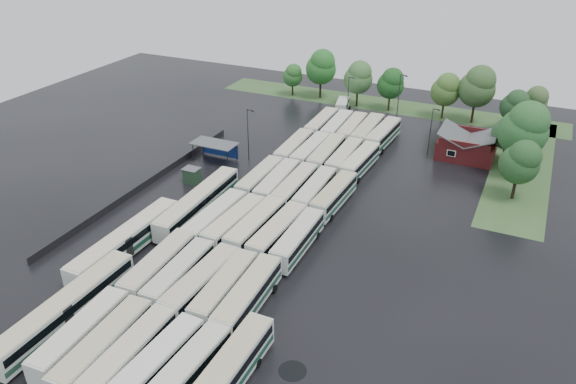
% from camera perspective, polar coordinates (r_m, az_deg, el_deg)
% --- Properties ---
extents(ground, '(160.00, 160.00, 0.00)m').
position_cam_1_polar(ground, '(79.69, -4.97, -4.98)').
color(ground, black).
rests_on(ground, ground).
extents(brick_building, '(10.07, 8.60, 5.39)m').
position_cam_1_polar(brick_building, '(108.91, 17.65, 4.31)').
color(brick_building, maroon).
rests_on(brick_building, ground).
extents(wash_shed, '(8.20, 4.20, 3.58)m').
position_cam_1_polar(wash_shed, '(102.93, -7.38, 4.74)').
color(wash_shed, '#2D2D30').
rests_on(wash_shed, ground).
extents(utility_hut, '(2.70, 2.20, 2.62)m').
position_cam_1_polar(utility_hut, '(96.02, -9.74, 1.69)').
color(utility_hut, '#1E3A24').
rests_on(utility_hut, ground).
extents(grass_strip_north, '(80.00, 10.00, 0.01)m').
position_cam_1_polar(grass_strip_north, '(133.64, 9.72, 8.73)').
color(grass_strip_north, '#3A5D2D').
rests_on(grass_strip_north, ground).
extents(grass_strip_east, '(10.00, 50.00, 0.01)m').
position_cam_1_polar(grass_strip_east, '(109.17, 22.66, 2.40)').
color(grass_strip_east, '#3A5D2D').
rests_on(grass_strip_east, ground).
extents(west_fence, '(0.10, 50.00, 1.20)m').
position_cam_1_polar(west_fence, '(96.44, -14.18, 0.84)').
color(west_fence, '#2D2D30').
rests_on(west_fence, ground).
extents(bus_r0c0, '(3.43, 13.26, 3.66)m').
position_cam_1_polar(bus_r0c0, '(64.98, -20.22, -13.51)').
color(bus_r0c0, silver).
rests_on(bus_r0c0, ground).
extents(bus_r0c1, '(3.42, 13.58, 3.75)m').
position_cam_1_polar(bus_r0c1, '(62.73, -18.24, -14.80)').
color(bus_r0c1, silver).
rests_on(bus_r0c1, ground).
extents(bus_r0c2, '(2.92, 12.89, 3.58)m').
position_cam_1_polar(bus_r0c2, '(61.33, -15.75, -15.64)').
color(bus_r0c2, silver).
rests_on(bus_r0c2, ground).
extents(bus_r0c3, '(3.35, 13.11, 3.62)m').
position_cam_1_polar(bus_r0c3, '(59.56, -13.35, -16.82)').
color(bus_r0c3, silver).
rests_on(bus_r0c3, ground).
extents(bus_r0c4, '(3.28, 13.09, 3.62)m').
position_cam_1_polar(bus_r0c4, '(58.14, -10.49, -17.83)').
color(bus_r0c4, silver).
rests_on(bus_r0c4, ground).
extents(bus_r1c0, '(3.48, 13.59, 3.75)m').
position_cam_1_polar(bus_r1c0, '(72.60, -12.95, -7.39)').
color(bus_r1c0, silver).
rests_on(bus_r1c0, ground).
extents(bus_r1c1, '(3.15, 12.90, 3.57)m').
position_cam_1_polar(bus_r1c1, '(70.78, -10.99, -8.28)').
color(bus_r1c1, silver).
rests_on(bus_r1c1, ground).
extents(bus_r1c2, '(3.21, 13.42, 3.72)m').
position_cam_1_polar(bus_r1c2, '(68.88, -8.77, -9.13)').
color(bus_r1c2, silver).
rests_on(bus_r1c2, ground).
extents(bus_r1c3, '(3.32, 13.02, 3.59)m').
position_cam_1_polar(bus_r1c3, '(67.73, -6.47, -9.76)').
color(bus_r1c3, silver).
rests_on(bus_r1c3, ground).
extents(bus_r1c4, '(3.47, 13.56, 3.74)m').
position_cam_1_polar(bus_r1c4, '(66.23, -4.10, -10.54)').
color(bus_r1c4, silver).
rests_on(bus_r1c4, ground).
extents(bus_r2c0, '(3.13, 13.46, 3.73)m').
position_cam_1_polar(bus_r2c0, '(81.26, -7.39, -2.71)').
color(bus_r2c0, silver).
rests_on(bus_r2c0, ground).
extents(bus_r2c1, '(3.37, 13.26, 3.66)m').
position_cam_1_polar(bus_r2c1, '(79.88, -5.46, -3.22)').
color(bus_r2c1, silver).
rests_on(bus_r2c1, ground).
extents(bus_r2c2, '(3.10, 13.46, 3.73)m').
position_cam_1_polar(bus_r2c2, '(78.92, -3.28, -3.51)').
color(bus_r2c2, silver).
rests_on(bus_r2c2, ground).
extents(bus_r2c3, '(3.21, 13.31, 3.68)m').
position_cam_1_polar(bus_r2c3, '(77.45, -1.06, -4.16)').
color(bus_r2c3, silver).
rests_on(bus_r2c3, ground).
extents(bus_r2c4, '(2.90, 12.81, 3.56)m').
position_cam_1_polar(bus_r2c4, '(76.22, 1.01, -4.80)').
color(bus_r2c4, silver).
rests_on(bus_r2c4, ground).
extents(bus_r3c0, '(2.93, 12.82, 3.56)m').
position_cam_1_polar(bus_r3c0, '(92.06, -2.85, 1.32)').
color(bus_r3c0, silver).
rests_on(bus_r3c0, ground).
extents(bus_r3c1, '(3.39, 13.30, 3.67)m').
position_cam_1_polar(bus_r3c1, '(90.50, -1.09, 0.90)').
color(bus_r3c1, silver).
rests_on(bus_r3c1, ground).
extents(bus_r3c2, '(3.06, 13.18, 3.65)m').
position_cam_1_polar(bus_r3c2, '(89.20, 0.69, 0.47)').
color(bus_r3c2, silver).
rests_on(bus_r3c2, ground).
extents(bus_r3c3, '(3.04, 12.93, 3.58)m').
position_cam_1_polar(bus_r3c3, '(88.20, 2.73, 0.07)').
color(bus_r3c3, silver).
rests_on(bus_r3c3, ground).
extents(bus_r3c4, '(3.11, 12.87, 3.56)m').
position_cam_1_polar(bus_r3c4, '(87.15, 4.69, -0.37)').
color(bus_r3c4, silver).
rests_on(bus_r3c4, ground).
extents(bus_r4c0, '(3.24, 13.12, 3.63)m').
position_cam_1_polar(bus_r4c0, '(103.14, 0.63, 4.43)').
color(bus_r4c0, silver).
rests_on(bus_r4c0, ground).
extents(bus_r4c1, '(2.90, 13.05, 3.62)m').
position_cam_1_polar(bus_r4c1, '(101.82, 2.30, 4.08)').
color(bus_r4c1, silver).
rests_on(bus_r4c1, ground).
extents(bus_r4c2, '(3.34, 13.52, 3.74)m').
position_cam_1_polar(bus_r4c2, '(100.75, 3.94, 3.81)').
color(bus_r4c2, silver).
rests_on(bus_r4c2, ground).
extents(bus_r4c3, '(2.92, 12.98, 3.60)m').
position_cam_1_polar(bus_r4c3, '(99.76, 5.73, 3.43)').
color(bus_r4c3, silver).
rests_on(bus_r4c3, ground).
extents(bus_r4c4, '(3.32, 12.91, 3.56)m').
position_cam_1_polar(bus_r4c4, '(98.70, 7.30, 3.04)').
color(bus_r4c4, silver).
rests_on(bus_r4c4, ground).
extents(bus_r5c0, '(3.11, 13.00, 3.60)m').
position_cam_1_polar(bus_r5c0, '(114.67, 3.42, 6.87)').
color(bus_r5c0, silver).
rests_on(bus_r5c0, ground).
extents(bus_r5c1, '(3.34, 13.25, 3.66)m').
position_cam_1_polar(bus_r5c1, '(113.28, 4.98, 6.56)').
color(bus_r5c1, silver).
rests_on(bus_r5c1, ground).
extents(bus_r5c2, '(3.27, 12.99, 3.59)m').
position_cam_1_polar(bus_r5c2, '(112.63, 6.51, 6.33)').
color(bus_r5c2, silver).
rests_on(bus_r5c2, ground).
extents(bus_r5c3, '(3.02, 13.57, 3.77)m').
position_cam_1_polar(bus_r5c3, '(111.60, 8.07, 6.07)').
color(bus_r5c3, silver).
rests_on(bus_r5c3, ground).
extents(bus_r5c4, '(3.50, 13.42, 3.70)m').
position_cam_1_polar(bus_r5c4, '(110.61, 9.63, 5.73)').
color(bus_r5c4, silver).
rests_on(bus_r5c4, ground).
extents(artic_bus_west_a, '(2.89, 19.91, 3.69)m').
position_cam_1_polar(artic_bus_west_a, '(69.06, -21.59, -10.97)').
color(artic_bus_west_a, silver).
rests_on(artic_bus_west_a, ground).
extents(artic_bus_west_b, '(3.36, 20.12, 3.72)m').
position_cam_1_polar(artic_bus_west_b, '(85.76, -9.09, -1.08)').
color(artic_bus_west_b, silver).
rests_on(artic_bus_west_b, ground).
extents(artic_bus_west_c, '(3.02, 20.13, 3.73)m').
position_cam_1_polar(artic_bus_west_c, '(78.60, -16.13, -4.84)').
color(artic_bus_west_c, silver).
rests_on(artic_bus_west_c, ground).
extents(minibus, '(3.61, 6.67, 2.76)m').
position_cam_1_polar(minibus, '(127.22, 5.56, 8.74)').
color(minibus, white).
rests_on(minibus, ground).
extents(tree_north_0, '(4.74, 4.74, 7.85)m').
position_cam_1_polar(tree_north_0, '(136.83, 0.51, 11.80)').
color(tree_north_0, black).
rests_on(tree_north_0, ground).
extents(tree_north_1, '(7.12, 7.12, 11.80)m').
position_cam_1_polar(tree_north_1, '(134.58, 3.42, 12.60)').
color(tree_north_1, black).
rests_on(tree_north_1, ground).
extents(tree_north_2, '(6.48, 6.48, 10.74)m').
position_cam_1_polar(tree_north_2, '(129.60, 7.20, 11.51)').
color(tree_north_2, black).
rests_on(tree_north_2, ground).
extents(tree_north_3, '(5.98, 5.98, 9.91)m').
position_cam_1_polar(tree_north_3, '(128.08, 10.44, 10.82)').
color(tree_north_3, '#3C2A19').
rests_on(tree_north_3, ground).
extents(tree_north_4, '(6.19, 6.19, 10.25)m').
position_cam_1_polar(tree_north_4, '(125.70, 15.77, 10.01)').
color(tree_north_4, '#332516').
rests_on(tree_north_4, ground).
extents(tree_north_5, '(7.60, 7.60, 12.59)m').
position_cam_1_polar(tree_north_5, '(124.61, 18.74, 10.16)').
color(tree_north_5, '#342012').
rests_on(tree_north_5, ground).
extents(tree_north_6, '(5.41, 5.41, 8.96)m').
position_cam_1_polar(tree_north_6, '(127.25, 23.80, 8.49)').
color(tree_north_6, '#302216').
rests_on(tree_north_6, ground).
extents(tree_east_0, '(6.20, 6.20, 10.26)m').
position_cam_1_polar(tree_east_0, '(94.24, 22.60, 2.86)').
color(tree_east_0, black).
rests_on(tree_east_0, ground).
extents(tree_east_1, '(8.22, 8.22, 13.62)m').
position_cam_1_polar(tree_east_1, '(101.91, 22.93, 5.97)').
color(tree_east_1, '#341D10').
rests_on(tree_east_1, ground).
extents(tree_east_2, '(5.65, 5.65, 9.37)m').
position_cam_1_polar(tree_east_2, '(107.51, 21.54, 5.74)').
color(tree_east_2, '#362716').
rests_on(tree_east_2, ground).
extents(tree_east_3, '(5.83, 5.83, 9.65)m').
position_cam_1_polar(tree_east_3, '(114.89, 23.13, 6.92)').
color(tree_east_3, black).
rests_on(tree_east_3, ground).
extents(tree_east_4, '(5.59, 5.59, 9.26)m').
position_cam_1_polar(tree_east_4, '(122.14, 22.09, 8.17)').
color(tree_east_4, black).
rests_on(tree_east_4, ground).
extents(lamp_post_ne, '(1.39, 0.27, 9.04)m').
position_cam_1_polar(lamp_post_ne, '(106.92, 14.36, 6.29)').
color(lamp_post_ne, '#2D2D30').
rests_on(lamp_post_ne, ground).
extents(lamp_post_nw, '(1.51, 0.29, 9.79)m').
position_cam_1_polar(lamp_post_nw, '(101.48, -4.03, 6.21)').
color(lamp_post_nw, '#2D2D30').
rests_on(lamp_post_nw, ground).
extents(lamp_post_back_w, '(1.40, 0.27, 9.06)m').
position_cam_1_polar(lamp_post_back_w, '(122.94, 6.18, 9.85)').
color(lamp_post_back_w, '#2D2D30').
rests_on(lamp_post_back_w, ground).
extents(lamp_post_back_e, '(1.59, 0.31, 10.34)m').
position_cam_1_polar(lamp_post_back_e, '(121.79, 11.26, 9.67)').
color(lamp_post_back_e, '#2D2D30').
rests_on(lamp_post_back_e, ground).
extents(puddle_0, '(5.24, 5.24, 0.01)m').
position_cam_1_polar(puddle_0, '(68.09, -12.27, -12.21)').
color(puddle_0, black).
rests_on(puddle_0, ground).
extents(puddle_1, '(3.21, 3.21, 0.01)m').
position_cam_1_polar(puddle_1, '(63.40, -7.90, -15.35)').
color(puddle_1, black).
rests_on(puddle_1, ground).
extents(puddle_2, '(8.26, 8.26, 0.01)m').
position_cam_1_polar(puddle_2, '(86.94, -9.91, -2.29)').
color(puddle_2, black).
rests_on(puddle_2, ground).
extents(puddle_3, '(4.35, 4.35, 0.01)m').
position_cam_1_polar(puddle_3, '(76.10, -2.45, -6.66)').
color(puddle_3, black).
rests_on(puddle_3, ground).
extents(puddle_4, '(2.97, 2.97, 0.01)m').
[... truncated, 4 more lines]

